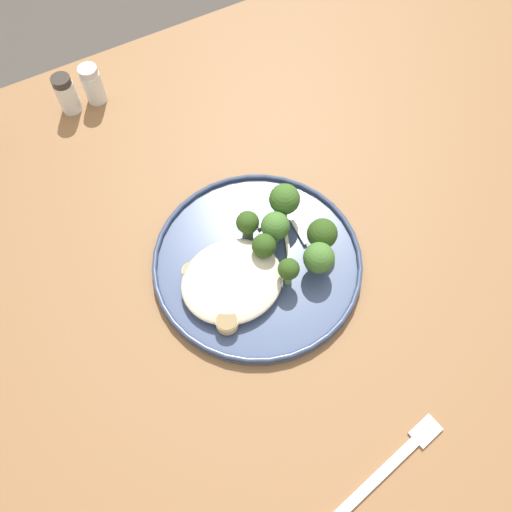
{
  "coord_description": "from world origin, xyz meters",
  "views": [
    {
      "loc": [
        0.22,
        0.3,
        1.41
      ],
      "look_at": [
        0.05,
        -0.0,
        0.76
      ],
      "focal_mm": 37.9,
      "sensor_mm": 36.0,
      "label": 1
    }
  ],
  "objects_px": {
    "broccoli_floret_near_rim": "(319,258)",
    "seared_scallop_half_hidden": "(227,323)",
    "dinner_plate": "(256,260)",
    "broccoli_floret_split_head": "(275,227)",
    "broccoli_floret_small_sprig": "(284,200)",
    "seared_scallop_left_edge": "(212,281)",
    "broccoli_floret_tall_stalk": "(289,270)",
    "broccoli_floret_beside_noodles": "(265,249)",
    "salt_shaker": "(93,84)",
    "pepper_shaker": "(67,94)",
    "seared_scallop_front_small": "(244,293)",
    "dinner_fork": "(386,469)",
    "broccoli_floret_right_tilted": "(322,234)",
    "seared_scallop_tiny_bay": "(270,283)",
    "seared_scallop_on_noodles": "(241,310)",
    "seared_scallop_right_edge": "(191,272)",
    "broccoli_floret_rear_charred": "(248,224)"
  },
  "relations": [
    {
      "from": "broccoli_floret_split_head",
      "to": "dinner_fork",
      "type": "height_order",
      "value": "broccoli_floret_split_head"
    },
    {
      "from": "seared_scallop_front_small",
      "to": "seared_scallop_on_noodles",
      "type": "distance_m",
      "value": 0.02
    },
    {
      "from": "seared_scallop_left_edge",
      "to": "broccoli_floret_tall_stalk",
      "type": "height_order",
      "value": "broccoli_floret_tall_stalk"
    },
    {
      "from": "pepper_shaker",
      "to": "seared_scallop_front_small",
      "type": "bearing_deg",
      "value": 101.51
    },
    {
      "from": "broccoli_floret_near_rim",
      "to": "seared_scallop_half_hidden",
      "type": "bearing_deg",
      "value": 5.7
    },
    {
      "from": "seared_scallop_tiny_bay",
      "to": "pepper_shaker",
      "type": "relative_size",
      "value": 0.48
    },
    {
      "from": "broccoli_floret_split_head",
      "to": "pepper_shaker",
      "type": "height_order",
      "value": "same"
    },
    {
      "from": "broccoli_floret_tall_stalk",
      "to": "salt_shaker",
      "type": "height_order",
      "value": "salt_shaker"
    },
    {
      "from": "seared_scallop_front_small",
      "to": "broccoli_floret_small_sprig",
      "type": "relative_size",
      "value": 0.37
    },
    {
      "from": "seared_scallop_front_small",
      "to": "broccoli_floret_near_rim",
      "type": "height_order",
      "value": "broccoli_floret_near_rim"
    },
    {
      "from": "dinner_plate",
      "to": "broccoli_floret_rear_charred",
      "type": "bearing_deg",
      "value": -102.62
    },
    {
      "from": "seared_scallop_front_small",
      "to": "broccoli_floret_rear_charred",
      "type": "distance_m",
      "value": 0.1
    },
    {
      "from": "salt_shaker",
      "to": "broccoli_floret_beside_noodles",
      "type": "bearing_deg",
      "value": 103.31
    },
    {
      "from": "seared_scallop_left_edge",
      "to": "seared_scallop_tiny_bay",
      "type": "height_order",
      "value": "seared_scallop_left_edge"
    },
    {
      "from": "seared_scallop_left_edge",
      "to": "broccoli_floret_right_tilted",
      "type": "xyz_separation_m",
      "value": [
        -0.16,
        0.02,
        0.02
      ]
    },
    {
      "from": "broccoli_floret_rear_charred",
      "to": "broccoli_floret_small_sprig",
      "type": "xyz_separation_m",
      "value": [
        -0.06,
        -0.0,
        0.01
      ]
    },
    {
      "from": "broccoli_floret_beside_noodles",
      "to": "salt_shaker",
      "type": "bearing_deg",
      "value": -76.69
    },
    {
      "from": "broccoli_floret_split_head",
      "to": "salt_shaker",
      "type": "distance_m",
      "value": 0.4
    },
    {
      "from": "broccoli_floret_near_rim",
      "to": "broccoli_floret_small_sprig",
      "type": "xyz_separation_m",
      "value": [
        -0.0,
        -0.1,
        0.01
      ]
    },
    {
      "from": "seared_scallop_right_edge",
      "to": "dinner_fork",
      "type": "distance_m",
      "value": 0.34
    },
    {
      "from": "broccoli_floret_near_rim",
      "to": "dinner_fork",
      "type": "height_order",
      "value": "broccoli_floret_near_rim"
    },
    {
      "from": "seared_scallop_half_hidden",
      "to": "broccoli_floret_beside_noodles",
      "type": "xyz_separation_m",
      "value": [
        -0.09,
        -0.06,
        0.02
      ]
    },
    {
      "from": "broccoli_floret_right_tilted",
      "to": "seared_scallop_tiny_bay",
      "type": "bearing_deg",
      "value": 12.27
    },
    {
      "from": "seared_scallop_tiny_bay",
      "to": "dinner_fork",
      "type": "bearing_deg",
      "value": 91.38
    },
    {
      "from": "seared_scallop_left_edge",
      "to": "broccoli_floret_tall_stalk",
      "type": "bearing_deg",
      "value": 154.59
    },
    {
      "from": "seared_scallop_on_noodles",
      "to": "broccoli_floret_tall_stalk",
      "type": "height_order",
      "value": "broccoli_floret_tall_stalk"
    },
    {
      "from": "broccoli_floret_right_tilted",
      "to": "pepper_shaker",
      "type": "height_order",
      "value": "pepper_shaker"
    },
    {
      "from": "broccoli_floret_split_head",
      "to": "broccoli_floret_small_sprig",
      "type": "xyz_separation_m",
      "value": [
        -0.03,
        -0.03,
        0.01
      ]
    },
    {
      "from": "seared_scallop_half_hidden",
      "to": "broccoli_floret_small_sprig",
      "type": "bearing_deg",
      "value": -142.98
    },
    {
      "from": "broccoli_floret_near_rim",
      "to": "broccoli_floret_small_sprig",
      "type": "bearing_deg",
      "value": -92.07
    },
    {
      "from": "broccoli_floret_beside_noodles",
      "to": "broccoli_floret_small_sprig",
      "type": "bearing_deg",
      "value": -139.1
    },
    {
      "from": "seared_scallop_half_hidden",
      "to": "dinner_fork",
      "type": "bearing_deg",
      "value": 108.82
    },
    {
      "from": "seared_scallop_left_edge",
      "to": "seared_scallop_front_small",
      "type": "bearing_deg",
      "value": 130.1
    },
    {
      "from": "broccoli_floret_right_tilted",
      "to": "salt_shaker",
      "type": "relative_size",
      "value": 0.83
    },
    {
      "from": "seared_scallop_front_small",
      "to": "pepper_shaker",
      "type": "distance_m",
      "value": 0.45
    },
    {
      "from": "broccoli_floret_small_sprig",
      "to": "broccoli_floret_split_head",
      "type": "bearing_deg",
      "value": 43.05
    },
    {
      "from": "broccoli_floret_near_rim",
      "to": "seared_scallop_tiny_bay",
      "type": "bearing_deg",
      "value": -7.7
    },
    {
      "from": "seared_scallop_tiny_bay",
      "to": "broccoli_floret_beside_noodles",
      "type": "height_order",
      "value": "broccoli_floret_beside_noodles"
    },
    {
      "from": "dinner_plate",
      "to": "seared_scallop_tiny_bay",
      "type": "xyz_separation_m",
      "value": [
        0.0,
        0.04,
        0.01
      ]
    },
    {
      "from": "seared_scallop_left_edge",
      "to": "broccoli_floret_right_tilted",
      "type": "bearing_deg",
      "value": 173.4
    },
    {
      "from": "broccoli_floret_beside_noodles",
      "to": "broccoli_floret_rear_charred",
      "type": "bearing_deg",
      "value": -88.89
    },
    {
      "from": "dinner_plate",
      "to": "broccoli_floret_split_head",
      "type": "relative_size",
      "value": 5.13
    },
    {
      "from": "seared_scallop_front_small",
      "to": "broccoli_floret_rear_charred",
      "type": "bearing_deg",
      "value": -120.88
    },
    {
      "from": "broccoli_floret_right_tilted",
      "to": "broccoli_floret_rear_charred",
      "type": "bearing_deg",
      "value": -39.33
    },
    {
      "from": "seared_scallop_front_small",
      "to": "pepper_shaker",
      "type": "relative_size",
      "value": 0.36
    },
    {
      "from": "seared_scallop_front_small",
      "to": "broccoli_floret_near_rim",
      "type": "distance_m",
      "value": 0.11
    },
    {
      "from": "seared_scallop_on_noodles",
      "to": "seared_scallop_half_hidden",
      "type": "xyz_separation_m",
      "value": [
        0.02,
        0.01,
        0.0
      ]
    },
    {
      "from": "dinner_plate",
      "to": "broccoli_floret_split_head",
      "type": "xyz_separation_m",
      "value": [
        -0.04,
        -0.02,
        0.04
      ]
    },
    {
      "from": "dinner_plate",
      "to": "seared_scallop_half_hidden",
      "type": "xyz_separation_m",
      "value": [
        0.08,
        0.07,
        0.01
      ]
    },
    {
      "from": "seared_scallop_front_small",
      "to": "dinner_fork",
      "type": "xyz_separation_m",
      "value": [
        -0.04,
        0.27,
        -0.02
      ]
    }
  ]
}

